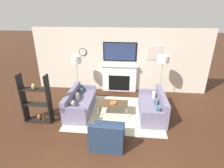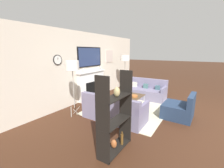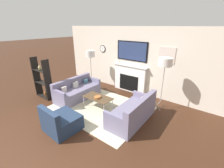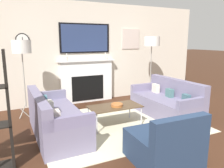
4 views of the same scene
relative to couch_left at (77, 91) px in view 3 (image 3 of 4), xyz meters
The scene contains 11 objects.
ground_plane 3.04m from the couch_left, 65.31° to the right, with size 60.00×60.00×0.00m, color #3D2214.
fireplace_wall 2.52m from the couch_left, 57.13° to the left, with size 7.40×0.28×2.70m.
area_rug 1.30m from the couch_left, ahead, with size 3.15×2.45×0.01m.
couch_left is the anchor object (origin of this frame).
couch_right 2.54m from the couch_left, ahead, with size 0.82×1.75×0.81m.
armchair 1.98m from the couch_left, 52.86° to the right, with size 0.88×0.85×0.77m.
coffee_table 1.18m from the couch_left, ahead, with size 1.04×0.54×0.41m.
decorative_bowl 1.21m from the couch_left, ahead, with size 0.24×0.24×0.06m.
floor_lamp_left 1.77m from the couch_left, 108.10° to the left, with size 0.39×0.39×1.71m.
floor_lamp_right 3.43m from the couch_left, 22.18° to the left, with size 0.43×0.43×1.80m.
shelf_unit 1.43m from the couch_left, 146.55° to the right, with size 0.88×0.28×1.59m.
Camera 3 is at (3.14, -0.68, 2.73)m, focal length 24.00 mm.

